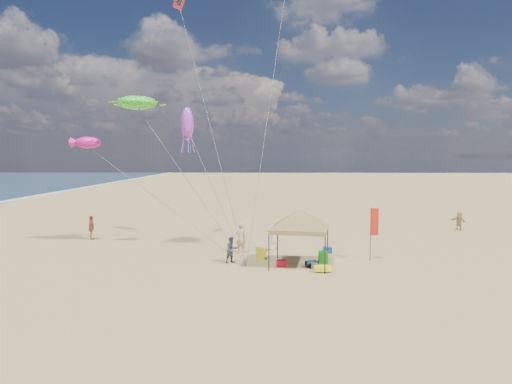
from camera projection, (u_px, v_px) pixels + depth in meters
The scene contains 20 objects.
ground at pixel (255, 269), 23.74m from camera, with size 280.00×280.00×0.00m, color tan.
canopy_tent at pixel (300, 211), 24.24m from camera, with size 5.92×5.92×3.72m.
feather_flag at pixel (373, 225), 25.52m from camera, with size 0.49×0.09×3.18m.
cooler_red at pixel (281, 263), 24.25m from camera, with size 0.54×0.38×0.38m, color red.
cooler_blue at pixel (327, 250), 27.70m from camera, with size 0.54×0.38×0.38m, color #122C9A.
bag_navy at pixel (311, 264), 24.25m from camera, with size 0.36×0.36×0.60m, color #0B1D32.
bag_orange at pixel (263, 251), 27.48m from camera, with size 0.36×0.36×0.60m, color #CA5F0B.
chair_green at pixel (323, 257), 25.08m from camera, with size 0.50×0.50×0.70m, color #198217.
chair_yellow at pixel (260, 254), 25.98m from camera, with size 0.50×0.50×0.70m, color yellow.
crate_grey at pixel (314, 266), 23.89m from camera, with size 0.34×0.30×0.28m, color slate.
beach_cart at pixel (323, 268), 23.12m from camera, with size 0.90×0.50×0.24m, color #F9FF1C.
person_near_a at pixel (241, 238), 27.72m from camera, with size 0.70×0.46×1.92m, color tan.
person_near_b at pixel (232, 250), 25.06m from camera, with size 0.75×0.58×1.54m, color #383C4D.
person_near_c at pixel (273, 237), 28.56m from camera, with size 1.08×0.62×1.67m, color white.
person_far_a at pixel (91, 228), 32.07m from camera, with size 1.05×0.44×1.80m, color #AD4C42.
person_far_c at pixel (459, 221), 36.05m from camera, with size 1.47×0.47×1.59m, color tan.
turtle_kite at pixel (137, 103), 27.42m from camera, with size 2.57×2.06×0.86m, color green.
fish_kite at pixel (88, 143), 28.85m from camera, with size 1.77×0.88×0.79m, color #D8158C.
squid_kite at pixel (187, 124), 32.29m from camera, with size 0.97×0.97×2.53m, color #A933D2.
stunt_kite_red at pixel (179, 2), 34.65m from camera, with size 1.12×0.04×1.12m, color #B81D38.
Camera 1 is at (0.47, -23.31, 6.16)m, focal length 30.42 mm.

